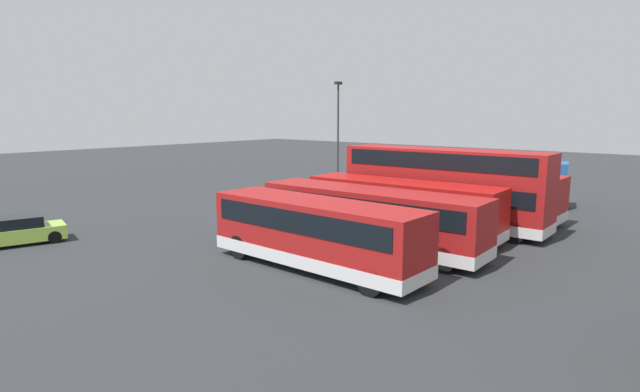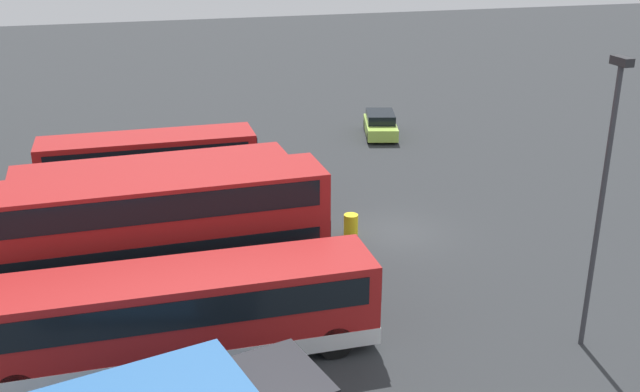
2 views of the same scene
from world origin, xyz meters
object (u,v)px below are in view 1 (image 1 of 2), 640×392
(bus_double_decker_second, at_px, (443,185))
(waste_bin_yellow, at_px, (296,210))
(bus_single_deck_fourth, at_px, (369,217))
(bus_single_deck_near_end, at_px, (464,191))
(bus_single_deck_third, at_px, (401,206))
(bus_single_deck_fifth, at_px, (315,232))
(box_truck_blue, at_px, (512,181))
(lamp_post_tall, at_px, (338,129))
(car_hatchback_silver, at_px, (19,231))

(bus_double_decker_second, xyz_separation_m, waste_bin_yellow, (3.57, -8.24, -1.98))
(bus_double_decker_second, height_order, bus_single_deck_fourth, bus_double_decker_second)
(bus_single_deck_near_end, xyz_separation_m, bus_double_decker_second, (3.89, 0.42, 0.83))
(bus_single_deck_third, relative_size, bus_single_deck_fifth, 1.07)
(bus_single_deck_fifth, height_order, box_truck_blue, box_truck_blue)
(waste_bin_yellow, bearing_deg, box_truck_blue, 146.82)
(bus_double_decker_second, relative_size, box_truck_blue, 1.52)
(bus_double_decker_second, distance_m, box_truck_blue, 9.89)
(lamp_post_tall, bearing_deg, bus_single_deck_third, 51.00)
(waste_bin_yellow, bearing_deg, bus_single_deck_third, 92.29)
(car_hatchback_silver, xyz_separation_m, waste_bin_yellow, (-13.79, 6.32, -0.22))
(bus_single_deck_fifth, bearing_deg, bus_single_deck_fourth, -179.73)
(box_truck_blue, bearing_deg, lamp_post_tall, -75.44)
(box_truck_blue, bearing_deg, bus_single_deck_near_end, -9.14)
(bus_single_deck_fifth, bearing_deg, bus_double_decker_second, 177.81)
(bus_single_deck_near_end, relative_size, car_hatchback_silver, 2.74)
(bus_double_decker_second, bearing_deg, waste_bin_yellow, -66.56)
(bus_single_deck_near_end, xyz_separation_m, car_hatchback_silver, (21.25, -14.14, -0.92))
(box_truck_blue, relative_size, car_hatchback_silver, 1.80)
(bus_single_deck_fifth, xyz_separation_m, car_hatchback_silver, (6.56, -14.14, -0.92))
(bus_single_deck_near_end, distance_m, bus_single_deck_fifth, 14.69)
(lamp_post_tall, relative_size, waste_bin_yellow, 9.58)
(bus_single_deck_third, bearing_deg, bus_single_deck_fifth, 2.52)
(box_truck_blue, bearing_deg, bus_single_deck_third, -5.59)
(bus_double_decker_second, bearing_deg, bus_single_deck_fifth, -2.19)
(box_truck_blue, bearing_deg, bus_single_deck_fifth, -2.64)
(bus_single_deck_third, relative_size, car_hatchback_silver, 2.48)
(bus_single_deck_third, distance_m, waste_bin_yellow, 7.58)
(bus_single_deck_fifth, bearing_deg, car_hatchback_silver, -65.11)
(waste_bin_yellow, bearing_deg, bus_single_deck_near_end, 133.67)
(waste_bin_yellow, bearing_deg, lamp_post_tall, -155.90)
(bus_single_deck_third, relative_size, bus_single_deck_fourth, 0.93)
(car_hatchback_silver, distance_m, waste_bin_yellow, 15.17)
(car_hatchback_silver, height_order, waste_bin_yellow, car_hatchback_silver)
(waste_bin_yellow, bearing_deg, car_hatchback_silver, -24.62)
(box_truck_blue, height_order, lamp_post_tall, lamp_post_tall)
(bus_single_deck_fifth, height_order, car_hatchback_silver, bus_single_deck_fifth)
(bus_single_deck_near_end, height_order, bus_single_deck_fourth, same)
(box_truck_blue, distance_m, waste_bin_yellow, 16.08)
(bus_single_deck_third, xyz_separation_m, lamp_post_tall, (-9.68, -11.96, 3.63))
(car_hatchback_silver, bearing_deg, bus_single_deck_fourth, 126.82)
(bus_single_deck_fifth, bearing_deg, bus_single_deck_third, -177.48)
(bus_single_deck_fourth, distance_m, lamp_post_tall, 18.38)
(bus_single_deck_fourth, height_order, bus_single_deck_fifth, same)
(waste_bin_yellow, bearing_deg, bus_double_decker_second, 113.44)
(bus_single_deck_near_end, height_order, waste_bin_yellow, bus_single_deck_near_end)
(bus_single_deck_fourth, bearing_deg, bus_double_decker_second, 176.35)
(bus_single_deck_fifth, xyz_separation_m, lamp_post_tall, (-17.21, -12.29, 3.63))
(bus_double_decker_second, bearing_deg, car_hatchback_silver, -39.98)
(bus_double_decker_second, xyz_separation_m, bus_single_deck_third, (3.27, -0.75, -0.83))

